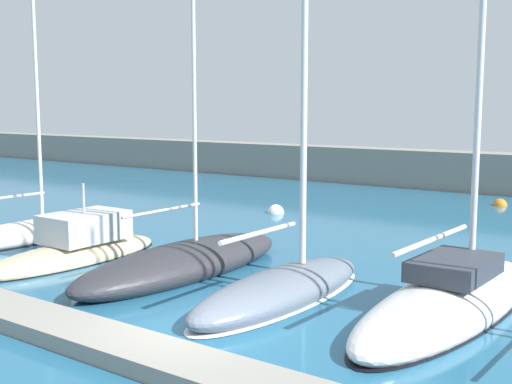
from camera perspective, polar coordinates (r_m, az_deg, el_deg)
The scene contains 9 objects.
ground_plane at distance 14.61m, azimuth -5.73°, elevation -12.78°, with size 120.00×120.00×0.00m, color #236084.
dock_pier at distance 13.50m, azimuth -10.24°, elevation -13.81°, with size 28.87×1.41×0.36m, color gray.
sailboat_ivory_nearest at distance 26.07m, azimuth -19.31°, elevation -3.27°, with size 2.38×8.32×16.07m.
motorboat_sand_second at distance 22.37m, azimuth -15.59°, elevation -4.92°, with size 2.28×6.95×2.89m.
sailboat_charcoal_third at distance 19.91m, azimuth -6.35°, elevation -6.00°, with size 2.72×8.64×18.25m.
sailboat_slate_fourth at distance 17.19m, azimuth 2.31°, elevation -8.10°, with size 2.19×7.29×14.88m.
sailboat_white_fifth at distance 16.95m, azimuth 16.88°, elevation -8.81°, with size 2.97×9.51×18.34m.
mooring_buoy_orange at distance 35.39m, azimuth 20.78°, elevation -1.12°, with size 0.71×0.71×0.71m, color orange.
mooring_buoy_white at distance 30.81m, azimuth 1.76°, elevation -1.86°, with size 0.81×0.81×0.81m, color white.
Camera 1 is at (9.08, -10.26, 5.09)m, focal length 45.20 mm.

